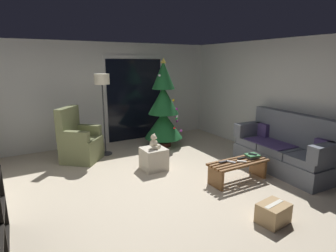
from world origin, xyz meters
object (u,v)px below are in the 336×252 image
remote_graphite (223,162)px  remote_silver (231,162)px  cell_phone (253,154)px  armchair (79,142)px  book_stack (252,156)px  christmas_tree (164,109)px  teddy_bear_cream (154,142)px  cardboard_box_taped_mid_floor (273,213)px  floor_lamp (102,87)px  coffee_table (238,168)px  remote_black (241,158)px  ottoman (154,159)px  remote_white (242,161)px  couch (285,150)px

remote_graphite → remote_silver: (0.11, -0.07, 0.00)m
cell_phone → armchair: 3.46m
book_stack → christmas_tree: bearing=101.3°
teddy_bear_cream → cardboard_box_taped_mid_floor: teddy_bear_cream is taller
remote_silver → cardboard_box_taped_mid_floor: 1.25m
floor_lamp → cardboard_box_taped_mid_floor: 4.09m
book_stack → cardboard_box_taped_mid_floor: size_ratio=0.59×
coffee_table → floor_lamp: floor_lamp is taller
remote_black → christmas_tree: 2.43m
coffee_table → teddy_bear_cream: (-1.02, 1.20, 0.30)m
remote_black → ottoman: 1.63m
cell_phone → remote_silver: bearing=149.2°
remote_silver → remote_white: same height
christmas_tree → cardboard_box_taped_mid_floor: bearing=-95.5°
cardboard_box_taped_mid_floor → remote_silver: bearing=73.8°
remote_black → cardboard_box_taped_mid_floor: bearing=157.4°
remote_white → floor_lamp: bearing=74.6°
remote_black → armchair: (-2.30, 2.33, 0.03)m
cardboard_box_taped_mid_floor → teddy_bear_cream: bearing=102.4°
teddy_bear_cream → book_stack: bearing=-41.5°
book_stack → floor_lamp: floor_lamp is taller
armchair → couch: bearing=-36.3°
coffee_table → christmas_tree: 2.52m
ottoman → remote_silver: bearing=-53.8°
couch → book_stack: (-0.82, 0.04, -0.00)m
remote_graphite → book_stack: 0.61m
couch → armchair: bearing=143.7°
remote_black → floor_lamp: size_ratio=0.09×
book_stack → cardboard_box_taped_mid_floor: (-0.83, -1.17, -0.27)m
christmas_tree → teddy_bear_cream: 1.54m
remote_graphite → cell_phone: 0.62m
remote_silver → ottoman: 1.49m
ottoman → teddy_bear_cream: size_ratio=1.54×
coffee_table → christmas_tree: (-0.15, 2.42, 0.69)m
floor_lamp → teddy_bear_cream: size_ratio=6.25×
coffee_table → cell_phone: cell_phone is taller
remote_black → cardboard_box_taped_mid_floor: (-0.63, -1.24, -0.25)m
coffee_table → cardboard_box_taped_mid_floor: bearing=-113.0°
remote_silver → cardboard_box_taped_mid_floor: bearing=-132.5°
remote_white → ottoman: (-1.05, 1.26, -0.17)m
book_stack → cell_phone: cell_phone is taller
remote_graphite → cell_phone: (0.61, -0.08, 0.05)m
teddy_bear_cream → remote_black: bearing=-44.4°
remote_silver → christmas_tree: (0.01, 2.40, 0.56)m
coffee_table → ottoman: (-1.02, 1.21, -0.03)m
coffee_table → couch: bearing=-1.8°
remote_graphite → floor_lamp: size_ratio=0.09×
couch → remote_silver: 1.31m
armchair → cardboard_box_taped_mid_floor: 3.95m
floor_lamp → teddy_bear_cream: floor_lamp is taller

